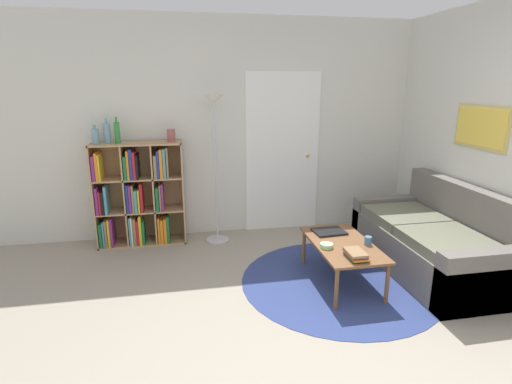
{
  "coord_description": "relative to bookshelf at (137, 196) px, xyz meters",
  "views": [
    {
      "loc": [
        -0.87,
        -2.03,
        1.85
      ],
      "look_at": [
        -0.18,
        1.53,
        0.85
      ],
      "focal_mm": 28.0,
      "sensor_mm": 36.0,
      "label": 1
    }
  ],
  "objects": [
    {
      "name": "ground_plane",
      "position": [
        1.38,
        -2.6,
        -0.58
      ],
      "size": [
        14.0,
        14.0,
        0.0
      ],
      "primitive_type": "plane",
      "color": "gray"
    },
    {
      "name": "wall_back",
      "position": [
        1.4,
        0.21,
        0.71
      ],
      "size": [
        7.04,
        0.11,
        2.6
      ],
      "color": "silver",
      "rests_on": "ground_plane"
    },
    {
      "name": "wall_right",
      "position": [
        3.43,
        -1.2,
        0.73
      ],
      "size": [
        0.08,
        5.79,
        2.6
      ],
      "color": "silver",
      "rests_on": "ground_plane"
    },
    {
      "name": "rug",
      "position": [
        1.96,
        -1.37,
        -0.57
      ],
      "size": [
        1.88,
        1.88,
        0.01
      ],
      "color": "navy",
      "rests_on": "ground_plane"
    },
    {
      "name": "bookshelf",
      "position": [
        0.0,
        0.0,
        0.0
      ],
      "size": [
        1.0,
        0.34,
        1.2
      ],
      "color": "tan",
      "rests_on": "ground_plane"
    },
    {
      "name": "floor_lamp",
      "position": [
        0.91,
        -0.11,
        0.82
      ],
      "size": [
        0.27,
        0.27,
        1.73
      ],
      "color": "#B7B7BC",
      "rests_on": "ground_plane"
    },
    {
      "name": "couch",
      "position": [
        3.01,
        -1.28,
        -0.29
      ],
      "size": [
        0.89,
        1.74,
        0.86
      ],
      "color": "#66605B",
      "rests_on": "ground_plane"
    },
    {
      "name": "coffee_table",
      "position": [
        1.97,
        -1.37,
        -0.22
      ],
      "size": [
        0.54,
        0.98,
        0.4
      ],
      "color": "brown",
      "rests_on": "ground_plane"
    },
    {
      "name": "laptop",
      "position": [
        1.94,
        -1.09,
        -0.17
      ],
      "size": [
        0.32,
        0.26,
        0.02
      ],
      "color": "black",
      "rests_on": "coffee_table"
    },
    {
      "name": "bowl",
      "position": [
        1.78,
        -1.45,
        -0.16
      ],
      "size": [
        0.12,
        0.12,
        0.04
      ],
      "color": "#9ED193",
      "rests_on": "coffee_table"
    },
    {
      "name": "book_stack_on_table",
      "position": [
        1.95,
        -1.7,
        -0.14
      ],
      "size": [
        0.16,
        0.24,
        0.07
      ],
      "color": "#196B38",
      "rests_on": "coffee_table"
    },
    {
      "name": "cup",
      "position": [
        2.18,
        -1.45,
        -0.14
      ],
      "size": [
        0.07,
        0.07,
        0.08
      ],
      "color": "teal",
      "rests_on": "coffee_table"
    },
    {
      "name": "bottle_left",
      "position": [
        -0.39,
        -0.02,
        0.71
      ],
      "size": [
        0.08,
        0.08,
        0.21
      ],
      "color": "#6B93A3",
      "rests_on": "bookshelf"
    },
    {
      "name": "bottle_middle",
      "position": [
        -0.27,
        0.02,
        0.74
      ],
      "size": [
        0.08,
        0.08,
        0.28
      ],
      "color": "#6B93A3",
      "rests_on": "bookshelf"
    },
    {
      "name": "bottle_right",
      "position": [
        -0.16,
        -0.0,
        0.74
      ],
      "size": [
        0.06,
        0.06,
        0.29
      ],
      "color": "#2D8438",
      "rests_on": "bookshelf"
    },
    {
      "name": "vase_on_shelf",
      "position": [
        0.42,
        0.0,
        0.69
      ],
      "size": [
        0.09,
        0.09,
        0.14
      ],
      "color": "#934C47",
      "rests_on": "bookshelf"
    }
  ]
}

